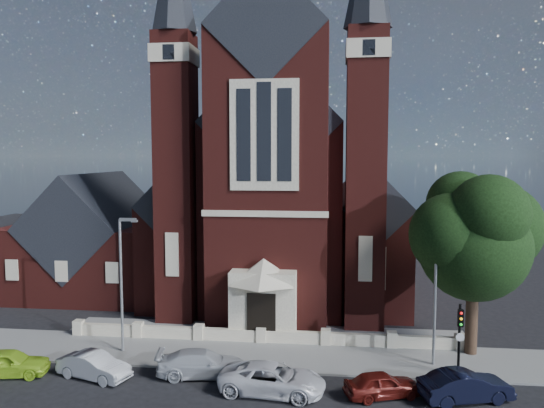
{
  "coord_description": "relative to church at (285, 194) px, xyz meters",
  "views": [
    {
      "loc": [
        4.34,
        -25.42,
        11.69
      ],
      "look_at": [
        0.03,
        12.0,
        8.27
      ],
      "focal_mm": 35.0,
      "sensor_mm": 36.0,
      "label": 1
    }
  ],
  "objects": [
    {
      "name": "ground",
      "position": [
        0.0,
        -7.94,
        -8.19
      ],
      "size": [
        120.0,
        120.0,
        0.0
      ],
      "primitive_type": "plane",
      "color": "black",
      "rests_on": "ground"
    },
    {
      "name": "church",
      "position": [
        0.0,
        0.0,
        0.0
      ],
      "size": [
        20.01,
        34.9,
        29.2
      ],
      "color": "#521A15",
      "rests_on": "ground"
    },
    {
      "name": "car_navy",
      "position": [
        10.73,
        -23.08,
        -7.45
      ],
      "size": [
        4.7,
        2.77,
        1.46
      ],
      "primitive_type": "imported",
      "rotation": [
        0.0,
        0.0,
        1.87
      ],
      "color": "black",
      "rests_on": "ground"
    },
    {
      "name": "pavement_strip",
      "position": [
        0.0,
        -18.44,
        -8.19
      ],
      "size": [
        60.0,
        5.0,
        0.12
      ],
      "primitive_type": "cube",
      "color": "gray",
      "rests_on": "ground"
    },
    {
      "name": "street_lamp_right",
      "position": [
        10.09,
        -18.94,
        -3.59
      ],
      "size": [
        1.16,
        0.22,
        8.09
      ],
      "color": "gray",
      "rests_on": "ground"
    },
    {
      "name": "car_white_suv",
      "position": [
        1.48,
        -23.3,
        -7.46
      ],
      "size": [
        5.46,
        2.93,
        1.46
      ],
      "primitive_type": "imported",
      "rotation": [
        0.0,
        0.0,
        1.47
      ],
      "color": "white",
      "rests_on": "ground"
    },
    {
      "name": "street_tree",
      "position": [
        12.6,
        -17.23,
        -1.23
      ],
      "size": [
        6.4,
        6.6,
        10.7
      ],
      "color": "black",
      "rests_on": "ground"
    },
    {
      "name": "car_silver_a",
      "position": [
        -8.07,
        -22.62,
        -7.52
      ],
      "size": [
        4.3,
        2.57,
        1.34
      ],
      "primitive_type": "imported",
      "rotation": [
        0.0,
        0.0,
        1.27
      ],
      "color": "#A8ABAF",
      "rests_on": "ground"
    },
    {
      "name": "forecourt_wall",
      "position": [
        0.0,
        -16.44,
        -8.19
      ],
      "size": [
        24.0,
        0.4,
        0.9
      ],
      "primitive_type": "cube",
      "color": "#B1A38D",
      "rests_on": "ground"
    },
    {
      "name": "street_lamp_left",
      "position": [
        -7.91,
        -18.94,
        -3.59
      ],
      "size": [
        1.16,
        0.22,
        8.09
      ],
      "color": "gray",
      "rests_on": "ground"
    },
    {
      "name": "parish_hall",
      "position": [
        -16.0,
        -4.94,
        -4.17
      ],
      "size": [
        12.0,
        12.2,
        10.24
      ],
      "color": "#521A15",
      "rests_on": "ground"
    },
    {
      "name": "forecourt_paving",
      "position": [
        0.0,
        -14.44,
        -8.19
      ],
      "size": [
        26.0,
        3.0,
        0.14
      ],
      "primitive_type": "cube",
      "color": "gray",
      "rests_on": "ground"
    },
    {
      "name": "car_dark_red",
      "position": [
        6.81,
        -23.11,
        -7.55
      ],
      "size": [
        3.99,
        2.63,
        1.26
      ],
      "primitive_type": "imported",
      "rotation": [
        0.0,
        0.0,
        1.91
      ],
      "color": "#58130F",
      "rests_on": "ground"
    },
    {
      "name": "car_silver_b",
      "position": [
        -2.48,
        -21.69,
        -7.49
      ],
      "size": [
        5.02,
        2.69,
        1.38
      ],
      "primitive_type": "imported",
      "rotation": [
        0.0,
        0.0,
        1.73
      ],
      "color": "#B8BCC1",
      "rests_on": "ground"
    },
    {
      "name": "car_lime_van",
      "position": [
        -12.76,
        -22.87,
        -7.47
      ],
      "size": [
        4.47,
        2.5,
        1.44
      ],
      "primitive_type": "imported",
      "rotation": [
        0.0,
        0.0,
        1.77
      ],
      "color": "#A2D42A",
      "rests_on": "ground"
    },
    {
      "name": "traffic_signal",
      "position": [
        11.0,
        -20.52,
        -5.6
      ],
      "size": [
        0.28,
        0.42,
        4.0
      ],
      "color": "black",
      "rests_on": "ground"
    }
  ]
}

